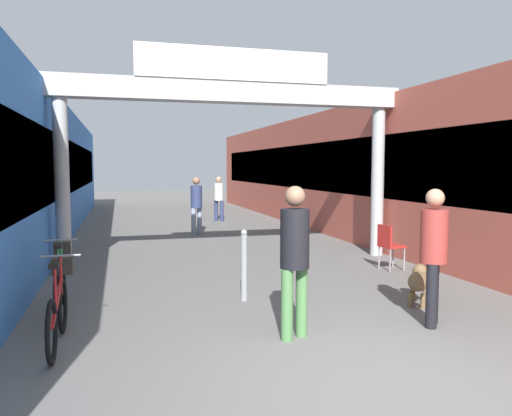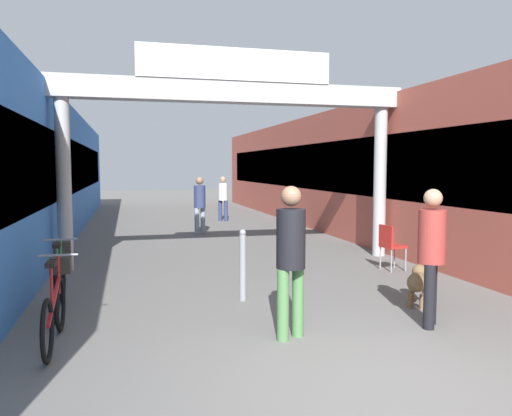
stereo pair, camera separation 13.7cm
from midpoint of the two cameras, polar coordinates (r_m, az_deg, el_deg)
name	(u,v)px [view 1 (the left image)]	position (r m, az deg, el deg)	size (l,w,h in m)	color
ground_plane	(390,393)	(4.88, 14.20, -19.83)	(80.00, 80.00, 0.00)	#605E5B
storefront_left	(12,173)	(15.13, -26.31, 3.56)	(3.00, 26.00, 3.67)	blue
storefront_right	(354,172)	(16.55, 10.93, 4.02)	(3.00, 26.00, 3.67)	#B25142
arcade_sign_gateway	(233,112)	(10.45, -3.01, 10.94)	(7.40, 0.47, 4.39)	#B2B2B2
pedestrian_with_dog	(434,248)	(6.66, 19.09, -4.30)	(0.48, 0.48, 1.74)	black
pedestrian_companion	(295,251)	(5.84, 3.78, -4.95)	(0.45, 0.45, 1.80)	#4C7F47
pedestrian_carrying_crate	(196,202)	(14.90, -7.09, 0.72)	(0.47, 0.47, 1.72)	#8C9EB2
pedestrian_elderly_walking	(219,196)	(18.56, -4.48, 1.41)	(0.48, 0.48, 1.66)	navy
dog_on_leash	(418,281)	(7.79, 17.59, -7.91)	(0.66, 0.74, 0.55)	brown
bicycle_red_nearest	(58,306)	(6.23, -22.24, -10.32)	(0.46, 1.69, 0.98)	black
bicycle_green_second	(60,280)	(7.58, -21.94, -7.65)	(0.46, 1.69, 0.98)	black
bollard_post_metal	(244,265)	(7.55, -1.90, -6.48)	(0.10, 0.10, 1.08)	gray
cafe_chair_red_nearer	(389,243)	(10.06, 14.54, -3.86)	(0.45, 0.45, 0.89)	gray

